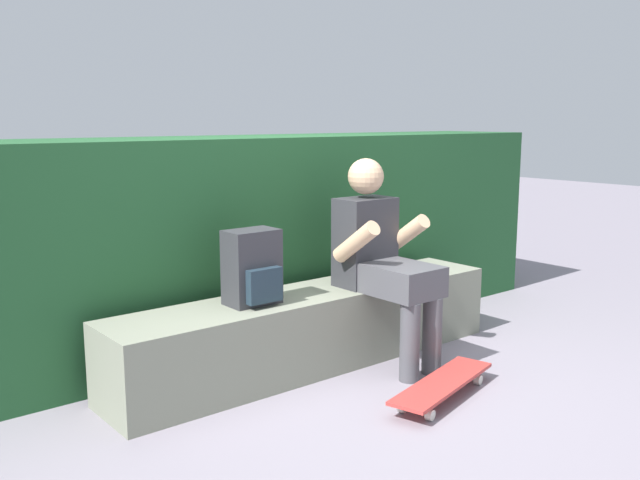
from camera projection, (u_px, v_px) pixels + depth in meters
The scene contains 6 objects.
ground_plane at pixel (352, 382), 3.81m from camera, with size 24.00×24.00×0.00m, color gray.
bench_main at pixel (313, 328), 4.03m from camera, with size 2.49×0.46×0.44m.
person_skater at pixel (382, 255), 4.01m from camera, with size 0.49×0.62×1.19m.
skateboard_near_person at pixel (442, 384), 3.58m from camera, with size 0.82×0.39×0.09m.
backpack_on_bench at pixel (253, 268), 3.69m from camera, with size 0.28×0.23×0.40m.
hedge_row at pixel (217, 241), 4.39m from camera, with size 5.26×0.78×1.30m.
Camera 1 is at (-2.43, -2.68, 1.42)m, focal length 39.15 mm.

